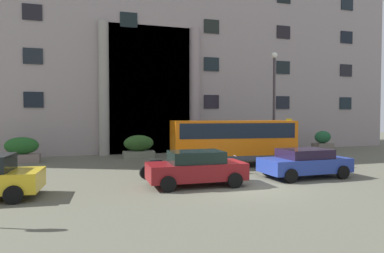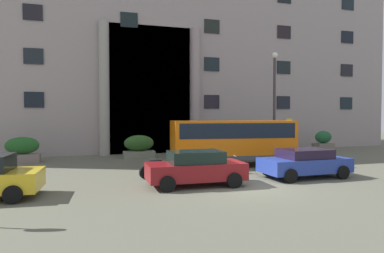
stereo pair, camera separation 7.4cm
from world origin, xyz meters
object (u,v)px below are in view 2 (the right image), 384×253
Objects in this scene: orange_minibus at (232,138)px; scooter_by_planter at (281,162)px; hedge_planter_entrance_right at (22,150)px; parked_estate_mid at (196,168)px; bus_stop_sign at (289,134)px; hedge_planter_far_west at (323,141)px; motorcycle_far_end at (222,164)px; lamppost_plaza_centre at (274,96)px; white_taxi_kerbside at (304,163)px; hedge_planter_west at (139,147)px; motorcycle_near_kerb at (158,168)px.

orange_minibus is 3.14m from scooter_by_planter.
parked_estate_mid is (8.12, -9.64, -0.02)m from hedge_planter_entrance_right.
bus_stop_sign is 1.30× the size of hedge_planter_entrance_right.
motorcycle_far_end is at bearing -147.65° from hedge_planter_far_west.
hedge_planter_entrance_right is 16.47m from lamppost_plaza_centre.
orange_minibus is 12.85m from hedge_planter_entrance_right.
lamppost_plaza_centre is (2.29, 4.63, 3.71)m from scooter_by_planter.
bus_stop_sign is at bearing 44.61° from motorcycle_far_end.
orange_minibus is 3.51× the size of hedge_planter_entrance_right.
white_taxi_kerbside is 5.44m from parked_estate_mid.
hedge_planter_far_west is at bearing 37.65° from scooter_by_planter.
motorcycle_far_end is at bearing -117.68° from orange_minibus.
orange_minibus is 3.53× the size of motorcycle_far_end.
hedge_planter_far_west is at bearing 24.83° from lamppost_plaza_centre.
hedge_planter_far_west is at bearing 0.59° from hedge_planter_entrance_right.
hedge_planter_west is at bearing 96.54° from parked_estate_mid.
bus_stop_sign reaches higher than motorcycle_far_end.
white_taxi_kerbside is (1.70, -4.46, -0.86)m from orange_minibus.
motorcycle_near_kerb is at bearing -151.88° from lamppost_plaza_centre.
hedge_planter_west reaches higher than white_taxi_kerbside.
hedge_planter_west is 9.76m from lamppost_plaza_centre.
parked_estate_mid is 0.57× the size of lamppost_plaza_centre.
hedge_planter_entrance_right is (-11.85, 4.90, -0.81)m from orange_minibus.
hedge_planter_far_west is 7.58m from lamppost_plaza_centre.
orange_minibus reaches higher than motorcycle_far_end.
hedge_planter_west is (-9.73, 2.97, -0.90)m from bus_stop_sign.
motorcycle_far_end is (3.08, -7.39, -0.29)m from hedge_planter_west.
hedge_planter_far_west is at bearing 36.39° from parked_estate_mid.
motorcycle_near_kerb is 0.27× the size of lamppost_plaza_centre.
scooter_by_planter is 6.60m from motorcycle_near_kerb.
hedge_planter_west is 7.52m from motorcycle_near_kerb.
motorcycle_far_end is 0.29× the size of lamppost_plaza_centre.
bus_stop_sign is 6.04m from hedge_planter_far_west.
scooter_by_planter is (-3.31, -4.43, -1.19)m from bus_stop_sign.
parked_estate_mid reaches higher than motorcycle_far_end.
orange_minibus is at bearing -157.74° from bus_stop_sign.
white_taxi_kerbside reaches higher than motorcycle_near_kerb.
hedge_planter_entrance_right is 0.29× the size of lamppost_plaza_centre.
white_taxi_kerbside is at bearing -131.55° from hedge_planter_far_west.
motorcycle_near_kerb is (7.00, -7.37, -0.30)m from hedge_planter_entrance_right.
hedge_planter_entrance_right is 16.47m from white_taxi_kerbside.
parked_estate_mid is at bearing -160.31° from scooter_by_planter.
hedge_planter_far_west is at bearing 33.14° from orange_minibus.
hedge_planter_far_west is at bearing 10.87° from motorcycle_near_kerb.
hedge_planter_far_west is (5.13, 3.05, -0.87)m from bus_stop_sign.
motorcycle_near_kerb is (-4.85, -2.47, -1.11)m from orange_minibus.
orange_minibus is at bearing -22.45° from hedge_planter_entrance_right.
hedge_planter_west is 11.44m from white_taxi_kerbside.
hedge_planter_entrance_right is at bearing 117.61° from motorcycle_near_kerb.
hedge_planter_far_west is at bearing 30.72° from bus_stop_sign.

